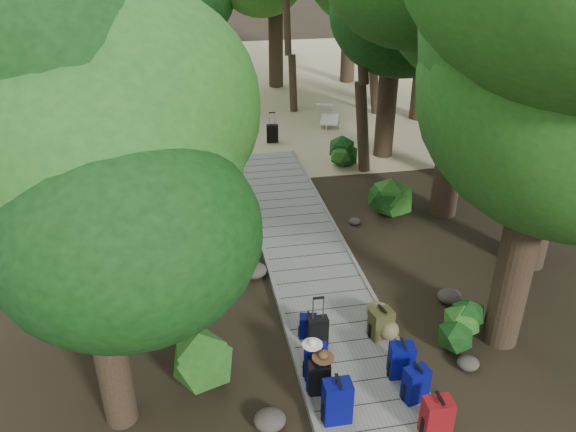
{
  "coord_description": "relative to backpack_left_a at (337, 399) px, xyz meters",
  "views": [
    {
      "loc": [
        -2.5,
        -10.09,
        6.85
      ],
      "look_at": [
        -0.4,
        0.85,
        1.0
      ],
      "focal_mm": 35.0,
      "sensor_mm": 36.0,
      "label": 1
    }
  ],
  "objects": [
    {
      "name": "ground",
      "position": [
        0.62,
        4.19,
        -0.52
      ],
      "size": [
        120.0,
        120.0,
        0.0
      ],
      "primitive_type": "plane",
      "color": "black",
      "rests_on": "ground"
    },
    {
      "name": "sand_beach",
      "position": [
        0.62,
        20.19,
        -0.51
      ],
      "size": [
        40.0,
        22.0,
        0.02
      ],
      "primitive_type": "cube",
      "color": "tan",
      "rests_on": "ground"
    },
    {
      "name": "boardwalk",
      "position": [
        0.62,
        5.19,
        -0.46
      ],
      "size": [
        2.0,
        12.0,
        0.12
      ],
      "primitive_type": "cube",
      "color": "gray",
      "rests_on": "ground"
    },
    {
      "name": "backpack_left_a",
      "position": [
        0.0,
        0.0,
        0.0
      ],
      "size": [
        0.43,
        0.3,
        0.8
      ],
      "primitive_type": null,
      "rotation": [
        0.0,
        0.0,
        -0.01
      ],
      "color": "#040565",
      "rests_on": "boardwalk"
    },
    {
      "name": "backpack_left_b",
      "position": [
        -0.14,
        0.61,
        -0.07
      ],
      "size": [
        0.38,
        0.3,
        0.65
      ],
      "primitive_type": null,
      "rotation": [
        0.0,
        0.0,
        -0.13
      ],
      "color": "black",
      "rests_on": "boardwalk"
    },
    {
      "name": "backpack_left_c",
      "position": [
        -0.11,
        0.95,
        -0.05
      ],
      "size": [
        0.41,
        0.32,
        0.7
      ],
      "primitive_type": null,
      "rotation": [
        0.0,
        0.0,
        -0.14
      ],
      "color": "#040565",
      "rests_on": "boardwalk"
    },
    {
      "name": "backpack_left_d",
      "position": [
        -0.0,
        1.98,
        -0.16
      ],
      "size": [
        0.36,
        0.29,
        0.48
      ],
      "primitive_type": null,
      "rotation": [
        0.0,
        0.0,
        -0.22
      ],
      "color": "#040565",
      "rests_on": "boardwalk"
    },
    {
      "name": "backpack_right_a",
      "position": [
        1.35,
        -0.56,
        -0.03
      ],
      "size": [
        0.42,
        0.3,
        0.74
      ],
      "primitive_type": null,
      "rotation": [
        0.0,
        0.0,
        -0.02
      ],
      "color": "maroon",
      "rests_on": "boardwalk"
    },
    {
      "name": "backpack_right_b",
      "position": [
        1.32,
        0.16,
        -0.06
      ],
      "size": [
        0.42,
        0.34,
        0.67
      ],
      "primitive_type": null,
      "rotation": [
        0.0,
        0.0,
        0.23
      ],
      "color": "#040565",
      "rests_on": "boardwalk"
    },
    {
      "name": "backpack_right_c",
      "position": [
        1.29,
        0.71,
        -0.06
      ],
      "size": [
        0.43,
        0.33,
        0.68
      ],
      "primitive_type": null,
      "rotation": [
        0.0,
        0.0,
        -0.13
      ],
      "color": "#040565",
      "rests_on": "boardwalk"
    },
    {
      "name": "backpack_right_d",
      "position": [
        1.3,
        1.73,
        -0.09
      ],
      "size": [
        0.46,
        0.37,
        0.62
      ],
      "primitive_type": null,
      "rotation": [
        0.0,
        0.0,
        0.21
      ],
      "color": "#3D3E1A",
      "rests_on": "boardwalk"
    },
    {
      "name": "duffel_right_khaki",
      "position": [
        1.39,
        1.91,
        -0.2
      ],
      "size": [
        0.43,
        0.61,
        0.39
      ],
      "primitive_type": null,
      "rotation": [
        0.0,
        0.0,
        -0.07
      ],
      "color": "olive",
      "rests_on": "boardwalk"
    },
    {
      "name": "suitcase_on_boardwalk",
      "position": [
        0.11,
        1.73,
        -0.12
      ],
      "size": [
        0.37,
        0.2,
        0.57
      ],
      "primitive_type": null,
      "rotation": [
        0.0,
        0.0,
        0.0
      ],
      "color": "black",
      "rests_on": "boardwalk"
    },
    {
      "name": "lone_suitcase_on_sand",
      "position": [
        1.08,
        12.44,
        -0.19
      ],
      "size": [
        0.42,
        0.27,
        0.62
      ],
      "primitive_type": null,
      "rotation": [
        0.0,
        0.0,
        -0.11
      ],
      "color": "black",
      "rests_on": "sand_beach"
    },
    {
      "name": "hat_brown",
      "position": [
        -0.07,
        0.65,
        0.31
      ],
      "size": [
        0.36,
        0.36,
        0.11
      ],
      "primitive_type": null,
      "color": "#51351E",
      "rests_on": "backpack_left_b"
    },
    {
      "name": "hat_white",
      "position": [
        -0.18,
        0.92,
        0.36
      ],
      "size": [
        0.34,
        0.34,
        0.11
      ],
      "primitive_type": null,
      "color": "silver",
      "rests_on": "backpack_left_c"
    },
    {
      "name": "kayak",
      "position": [
        -2.94,
        14.67,
        -0.32
      ],
      "size": [
        0.96,
        3.58,
        0.35
      ],
      "primitive_type": "ellipsoid",
      "rotation": [
        0.0,
        0.0,
        0.05
      ],
      "color": "#A8340E",
      "rests_on": "sand_beach"
    },
    {
      "name": "sun_lounger",
      "position": [
        3.52,
        13.94,
        -0.17
      ],
      "size": [
        1.24,
        2.12,
        0.65
      ],
      "primitive_type": null,
      "rotation": [
        0.0,
        0.0,
        -0.31
      ],
      "color": "silver",
      "rests_on": "sand_beach"
    },
    {
      "name": "tree_right_a",
      "position": [
        3.48,
        1.36,
        3.93
      ],
      "size": [
        5.34,
        5.34,
        8.9
      ],
      "primitive_type": null,
      "color": "black",
      "rests_on": "ground"
    },
    {
      "name": "tree_right_c",
      "position": [
        4.62,
        6.3,
        4.36
      ],
      "size": [
        5.63,
        5.63,
        9.75
      ],
      "primitive_type": null,
      "color": "black",
      "rests_on": "ground"
    },
    {
      "name": "tree_right_d",
      "position": [
        6.2,
        7.56,
        4.45
      ],
      "size": [
        5.42,
        5.42,
        9.93
      ],
      "primitive_type": null,
      "color": "black",
      "rests_on": "ground"
    },
    {
      "name": "tree_right_e",
      "position": [
        4.46,
        10.57,
        3.89
      ],
      "size": [
        4.9,
        4.9,
        8.82
      ],
      "primitive_type": null,
      "color": "black",
      "rests_on": "ground"
    },
    {
      "name": "tree_left_a",
      "position": [
        -3.23,
        0.75,
        2.95
      ],
      "size": [
        4.16,
        4.16,
        6.93
      ],
      "primitive_type": null,
      "color": "black",
      "rests_on": "ground"
    },
    {
      "name": "tree_left_b",
      "position": [
        -4.26,
        3.29,
        3.72
      ],
      "size": [
        4.71,
        4.71,
        8.48
      ],
      "primitive_type": null,
      "color": "black",
      "rests_on": "ground"
    },
    {
      "name": "tree_left_c",
      "position": [
        -3.02,
        7.78,
        3.24
      ],
      "size": [
        4.33,
        4.33,
        7.52
      ],
      "primitive_type": null,
      "color": "black",
      "rests_on": "ground"
    },
    {
      "name": "tree_back_a",
      "position": [
        -1.18,
        19.47,
        3.41
      ],
      "size": [
        4.54,
        4.54,
        7.86
      ],
      "primitive_type": null,
      "color": "black",
      "rests_on": "ground"
    },
    {
      "name": "tree_back_d",
      "position": [
        -5.15,
        18.31,
        3.58
      ],
      "size": [
        4.91,
        4.91,
        8.19
      ],
      "primitive_type": null,
      "color": "black",
      "rests_on": "ground"
    },
    {
      "name": "palm_right_a",
      "position": [
        3.61,
        9.72,
        3.54
      ],
      "size": [
        4.77,
        4.77,
        8.12
      ],
      "primitive_type": null,
      "color": "#124112",
      "rests_on": "ground"
    },
    {
      "name": "palm_right_c",
      "position": [
        2.76,
        16.09,
        2.81
      ],
      "size": [
        4.19,
        4.19,
        6.66
      ],
      "primitive_type": null,
      "color": "#124112",
      "rests_on": "ground"
    },
    {
      "name": "palm_left_a",
      "position": [
        -4.28,
        10.69,
        3.05
      ],
      "size": [
        4.48,
        4.48,
        7.13
      ],
      "primitive_type": null,
      "color": "#124112",
      "rests_on": "ground"
    },
    {
      "name": "rock_left_a",
      "position": [
        -1.01,
        0.15,
        -0.38
      ],
      "size": [
        0.5,
        0.45,
        0.28
      ],
      "primitive_type": null,
      "color": "#4C473F",
      "rests_on": "ground"
    },
    {
      "name": "rock_left_b",
      "position": [
        -2.24,
        2.63,
        -0.41
      ],
      "size": [
        0.38,
        0.34,
        0.21
      ],
      "primitive_type": null,
      "color": "#4C473F",
      "rests_on": "ground"
    },
    {
      "name": "rock_left_c",
      "position": [
        -0.69,
        4.26,
        -0.36
      ],
      "size": [
        0.56,
        0.51,
        0.31
      ],
      "primitive_type": null,
      "color": "#4C473F",
      "rests_on": "ground"
    },
    {
      "name": "rock_left_d",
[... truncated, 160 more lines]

